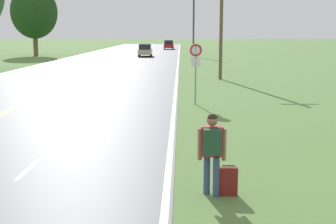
{
  "coord_description": "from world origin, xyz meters",
  "views": [
    {
      "loc": [
        7.47,
        -4.28,
        3.43
      ],
      "look_at": [
        7.06,
        10.79,
        0.81
      ],
      "focal_mm": 50.0,
      "sensor_mm": 36.0,
      "label": 1
    }
  ],
  "objects_px": {
    "tree_left_verge": "(34,12)",
    "car_red_sedan_mid_near": "(169,45)",
    "car_champagne_van_approaching": "(145,50)",
    "traffic_sign": "(196,59)",
    "hitchhiker_person": "(212,146)",
    "suitcase": "(228,181)"
  },
  "relations": [
    {
      "from": "tree_left_verge",
      "to": "car_champagne_van_approaching",
      "type": "height_order",
      "value": "tree_left_verge"
    },
    {
      "from": "tree_left_verge",
      "to": "car_red_sedan_mid_near",
      "type": "distance_m",
      "value": 30.28
    },
    {
      "from": "traffic_sign",
      "to": "car_red_sedan_mid_near",
      "type": "distance_m",
      "value": 67.4
    },
    {
      "from": "suitcase",
      "to": "car_red_sedan_mid_near",
      "type": "relative_size",
      "value": 0.15
    },
    {
      "from": "tree_left_verge",
      "to": "suitcase",
      "type": "bearing_deg",
      "value": -69.13
    },
    {
      "from": "hitchhiker_person",
      "to": "car_champagne_van_approaching",
      "type": "bearing_deg",
      "value": 7.93
    },
    {
      "from": "hitchhiker_person",
      "to": "tree_left_verge",
      "type": "xyz_separation_m",
      "value": [
        -20.95,
        55.92,
        4.92
      ]
    },
    {
      "from": "hitchhiker_person",
      "to": "car_red_sedan_mid_near",
      "type": "height_order",
      "value": "hitchhiker_person"
    },
    {
      "from": "car_champagne_van_approaching",
      "to": "traffic_sign",
      "type": "bearing_deg",
      "value": 5.79
    },
    {
      "from": "car_red_sedan_mid_near",
      "to": "tree_left_verge",
      "type": "bearing_deg",
      "value": -39.11
    },
    {
      "from": "tree_left_verge",
      "to": "car_red_sedan_mid_near",
      "type": "height_order",
      "value": "tree_left_verge"
    },
    {
      "from": "hitchhiker_person",
      "to": "tree_left_verge",
      "type": "relative_size",
      "value": 0.18
    },
    {
      "from": "suitcase",
      "to": "car_champagne_van_approaching",
      "type": "xyz_separation_m",
      "value": [
        -5.86,
        54.39,
        0.59
      ]
    },
    {
      "from": "hitchhiker_person",
      "to": "car_red_sedan_mid_near",
      "type": "bearing_deg",
      "value": 4.29
    },
    {
      "from": "suitcase",
      "to": "traffic_sign",
      "type": "height_order",
      "value": "traffic_sign"
    },
    {
      "from": "hitchhiker_person",
      "to": "suitcase",
      "type": "bearing_deg",
      "value": -83.93
    },
    {
      "from": "traffic_sign",
      "to": "car_red_sedan_mid_near",
      "type": "xyz_separation_m",
      "value": [
        -3.01,
        67.32,
        -1.3
      ]
    },
    {
      "from": "tree_left_verge",
      "to": "car_red_sedan_mid_near",
      "type": "bearing_deg",
      "value": 52.97
    },
    {
      "from": "suitcase",
      "to": "car_champagne_van_approaching",
      "type": "relative_size",
      "value": 0.14
    },
    {
      "from": "tree_left_verge",
      "to": "traffic_sign",
      "type": "bearing_deg",
      "value": -64.24
    },
    {
      "from": "traffic_sign",
      "to": "tree_left_verge",
      "type": "distance_m",
      "value": 48.45
    },
    {
      "from": "traffic_sign",
      "to": "car_champagne_van_approaching",
      "type": "bearing_deg",
      "value": 97.52
    }
  ]
}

